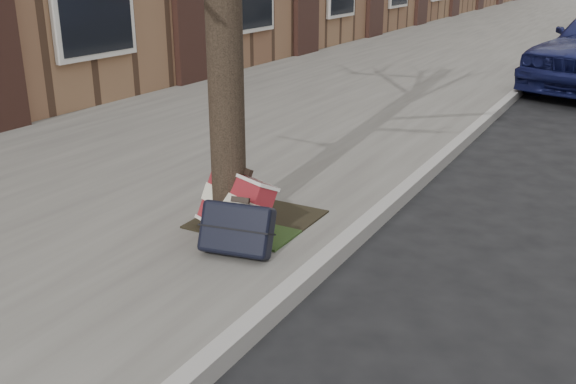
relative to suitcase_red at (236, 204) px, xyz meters
The scene contains 4 objects.
near_sidewalk 14.20m from the suitcase_red, 96.90° to the left, with size 5.00×70.00×0.12m, color slate.
dirt_patch 0.37m from the suitcase_red, 91.18° to the left, with size 0.85×0.85×0.01m, color black.
suitcase_red is the anchor object (origin of this frame).
suitcase_navy 0.37m from the suitcase_red, 55.79° to the right, with size 0.50×0.16×0.36m, color black.
Camera 1 is at (0.48, -2.75, 2.03)m, focal length 40.00 mm.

